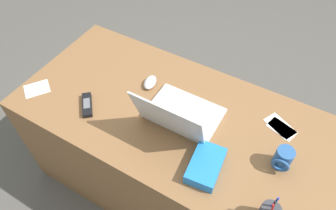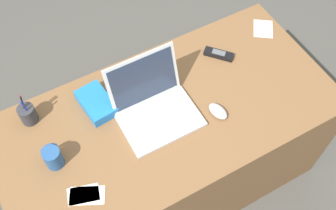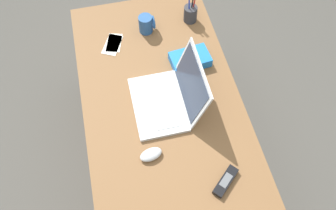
% 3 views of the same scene
% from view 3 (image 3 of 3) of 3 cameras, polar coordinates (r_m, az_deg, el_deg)
% --- Properties ---
extents(ground_plane, '(6.00, 6.00, 0.00)m').
position_cam_3_polar(ground_plane, '(2.26, -0.38, -10.12)').
color(ground_plane, '#4C4944').
extents(desk, '(1.56, 0.76, 0.71)m').
position_cam_3_polar(desk, '(1.93, -0.44, -6.45)').
color(desk, brown).
rests_on(desk, ground).
extents(laptop, '(0.34, 0.31, 0.25)m').
position_cam_3_polar(laptop, '(1.59, 0.18, 1.29)').
color(laptop, silver).
rests_on(laptop, desk).
extents(computer_mouse, '(0.08, 0.11, 0.03)m').
position_cam_3_polar(computer_mouse, '(1.50, -2.87, -8.25)').
color(computer_mouse, silver).
rests_on(computer_mouse, desk).
extents(coffee_mug_white, '(0.07, 0.09, 0.10)m').
position_cam_3_polar(coffee_mug_white, '(1.88, -3.62, 13.35)').
color(coffee_mug_white, '#26518C').
rests_on(coffee_mug_white, desk).
extents(cordless_phone, '(0.13, 0.14, 0.03)m').
position_cam_3_polar(cordless_phone, '(1.48, 9.59, -12.43)').
color(cordless_phone, black).
rests_on(cordless_phone, desk).
extents(pen_holder, '(0.07, 0.07, 0.17)m').
position_cam_3_polar(pen_holder, '(1.94, 3.77, 14.98)').
color(pen_holder, '#333338').
rests_on(pen_holder, desk).
extents(snack_bag, '(0.14, 0.21, 0.05)m').
position_cam_3_polar(snack_bag, '(1.75, 3.70, 7.61)').
color(snack_bag, blue).
rests_on(snack_bag, desk).
extents(paper_note_near_laptop, '(0.14, 0.11, 0.00)m').
position_cam_3_polar(paper_note_near_laptop, '(1.88, -8.97, 10.23)').
color(paper_note_near_laptop, white).
rests_on(paper_note_near_laptop, desk).
extents(paper_note_right, '(0.16, 0.13, 0.00)m').
position_cam_3_polar(paper_note_right, '(1.87, -9.27, 9.91)').
color(paper_note_right, white).
rests_on(paper_note_right, desk).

